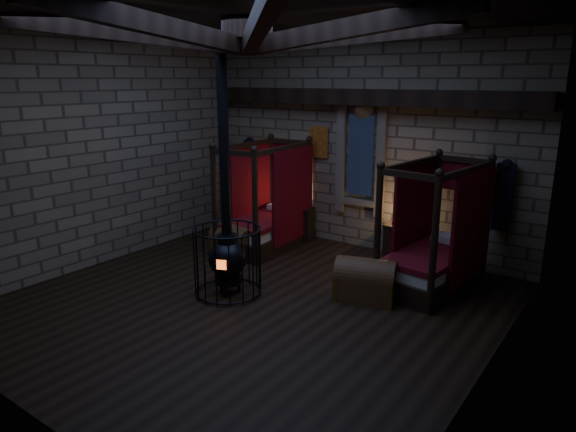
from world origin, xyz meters
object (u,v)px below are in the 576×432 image
Objects in this scene: trunk_left at (234,243)px; stove at (227,255)px; bed_left at (267,222)px; trunk_right at (365,281)px; bed_right at (434,257)px.

trunk_left is 0.24× the size of stove.
bed_left is 0.53× the size of stove.
bed_left reaches higher than trunk_right.
stove reaches higher than trunk_left.
trunk_right is at bearing -114.29° from bed_right.
trunk_left is 0.92× the size of trunk_right.
bed_left is 2.02× the size of trunk_right.
bed_right is at bearing 17.58° from stove.
trunk_right is (-0.68, -1.14, -0.21)m from bed_right.
bed_left is 3.16m from trunk_right.
trunk_left is 3.02m from trunk_right.
bed_right is at bearing 42.86° from trunk_right.
trunk_right is at bearing 4.10° from trunk_left.
trunk_right is at bearing 6.81° from stove.
trunk_right is at bearing -25.39° from bed_left.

